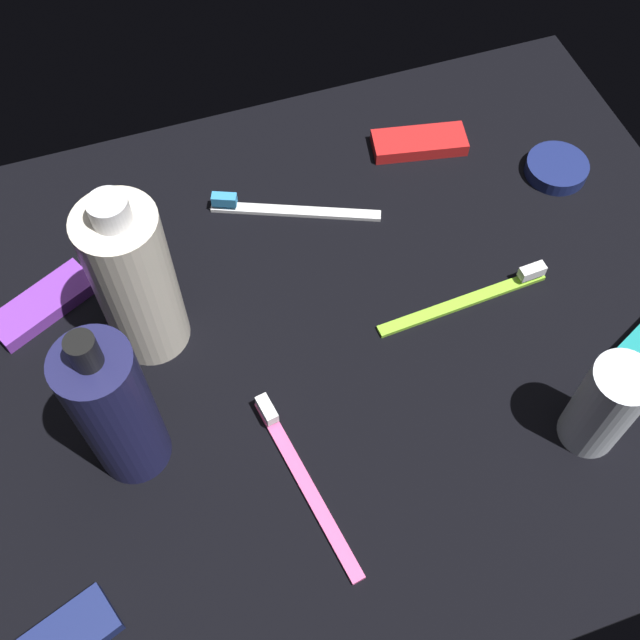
{
  "coord_description": "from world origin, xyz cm",
  "views": [
    {
      "loc": [
        -11.95,
        -35.32,
        63.93
      ],
      "look_at": [
        0.0,
        0.0,
        3.0
      ],
      "focal_mm": 43.38,
      "sensor_mm": 36.0,
      "label": 1
    }
  ],
  "objects": [
    {
      "name": "toothbrush_pink",
      "position": [
        -6.05,
        -12.7,
        0.61
      ],
      "size": [
        4.23,
        17.94,
        2.1
      ],
      "color": "#E55999",
      "rests_on": "ground_plane"
    },
    {
      "name": "toothbrush_lime",
      "position": [
        15.57,
        -0.89,
        0.61
      ],
      "size": [
        18.04,
        2.29,
        2.1
      ],
      "color": "#8CD133",
      "rests_on": "ground_plane"
    },
    {
      "name": "lotion_bottle",
      "position": [
        -19.02,
        -5.86,
        8.45
      ],
      "size": [
        6.18,
        6.18,
        19.29
      ],
      "color": "#1D1E4A",
      "rests_on": "ground_plane"
    },
    {
      "name": "snack_bar_red",
      "position": [
        18.38,
        19.77,
        0.75
      ],
      "size": [
        10.97,
        5.92,
        1.5
      ],
      "primitive_type": "cube",
      "rotation": [
        0.0,
        0.0,
        -0.19
      ],
      "color": "red",
      "rests_on": "ground_plane"
    },
    {
      "name": "cream_tin_left",
      "position": [
        31.12,
        11.42,
        0.78
      ],
      "size": [
        6.74,
        6.74,
        1.56
      ],
      "primitive_type": "cylinder",
      "color": "navy",
      "rests_on": "ground_plane"
    },
    {
      "name": "snack_bar_purple",
      "position": [
        -24.53,
        11.6,
        0.75
      ],
      "size": [
        11.1,
        8.2,
        1.5
      ],
      "primitive_type": "cube",
      "rotation": [
        0.0,
        0.0,
        0.46
      ],
      "color": "purple",
      "rests_on": "ground_plane"
    },
    {
      "name": "toothbrush_white",
      "position": [
        1.4,
        15.66,
        0.61
      ],
      "size": [
        17.06,
        8.07,
        2.1
      ],
      "color": "white",
      "rests_on": "ground_plane"
    },
    {
      "name": "bodywash_bottle",
      "position": [
        -15.04,
        5.44,
        8.86
      ],
      "size": [
        7.05,
        7.05,
        19.42
      ],
      "color": "silver",
      "rests_on": "ground_plane"
    },
    {
      "name": "ground_plane",
      "position": [
        0.0,
        0.0,
        -0.6
      ],
      "size": [
        84.0,
        64.0,
        1.2
      ],
      "primitive_type": "cube",
      "color": "black"
    },
    {
      "name": "deodorant_stick",
      "position": [
        19.28,
        -16.95,
        5.39
      ],
      "size": [
        5.08,
        5.08,
        10.77
      ],
      "primitive_type": "cylinder",
      "color": "silver",
      "rests_on": "ground_plane"
    }
  ]
}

